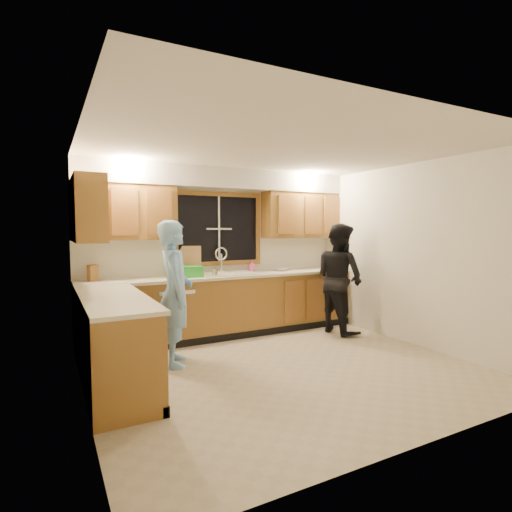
{
  "coord_description": "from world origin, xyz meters",
  "views": [
    {
      "loc": [
        -2.38,
        -3.85,
        1.61
      ],
      "look_at": [
        -0.0,
        0.65,
        1.25
      ],
      "focal_mm": 28.0,
      "sensor_mm": 36.0,
      "label": 1
    }
  ],
  "objects_px": {
    "dishwasher": "(171,314)",
    "bowl": "(281,269)",
    "stove": "(123,359)",
    "dish_crate": "(190,271)",
    "woman": "(339,278)",
    "knife_block": "(93,273)",
    "sink": "(226,278)",
    "soap_bottle": "(252,266)",
    "man": "(175,293)"
  },
  "relations": [
    {
      "from": "knife_block",
      "to": "dish_crate",
      "type": "distance_m",
      "value": 1.28
    },
    {
      "from": "man",
      "to": "bowl",
      "type": "bearing_deg",
      "value": -51.28
    },
    {
      "from": "stove",
      "to": "knife_block",
      "type": "distance_m",
      "value": 2.04
    },
    {
      "from": "man",
      "to": "woman",
      "type": "distance_m",
      "value": 2.68
    },
    {
      "from": "soap_bottle",
      "to": "bowl",
      "type": "bearing_deg",
      "value": -18.67
    },
    {
      "from": "woman",
      "to": "dish_crate",
      "type": "relative_size",
      "value": 5.07
    },
    {
      "from": "dishwasher",
      "to": "dish_crate",
      "type": "height_order",
      "value": "dish_crate"
    },
    {
      "from": "dish_crate",
      "to": "bowl",
      "type": "relative_size",
      "value": 1.7
    },
    {
      "from": "dishwasher",
      "to": "man",
      "type": "bearing_deg",
      "value": -102.85
    },
    {
      "from": "stove",
      "to": "man",
      "type": "height_order",
      "value": "man"
    },
    {
      "from": "stove",
      "to": "woman",
      "type": "bearing_deg",
      "value": 18.93
    },
    {
      "from": "sink",
      "to": "woman",
      "type": "bearing_deg",
      "value": -22.15
    },
    {
      "from": "man",
      "to": "woman",
      "type": "height_order",
      "value": "man"
    },
    {
      "from": "knife_block",
      "to": "dish_crate",
      "type": "height_order",
      "value": "knife_block"
    },
    {
      "from": "dishwasher",
      "to": "man",
      "type": "distance_m",
      "value": 1.02
    },
    {
      "from": "man",
      "to": "knife_block",
      "type": "height_order",
      "value": "man"
    },
    {
      "from": "sink",
      "to": "bowl",
      "type": "bearing_deg",
      "value": 2.08
    },
    {
      "from": "bowl",
      "to": "woman",
      "type": "bearing_deg",
      "value": -47.79
    },
    {
      "from": "sink",
      "to": "man",
      "type": "distance_m",
      "value": 1.39
    },
    {
      "from": "man",
      "to": "dish_crate",
      "type": "xyz_separation_m",
      "value": [
        0.48,
        0.89,
        0.15
      ]
    },
    {
      "from": "woman",
      "to": "knife_block",
      "type": "relative_size",
      "value": 7.96
    },
    {
      "from": "man",
      "to": "soap_bottle",
      "type": "xyz_separation_m",
      "value": [
        1.58,
        1.1,
        0.16
      ]
    },
    {
      "from": "knife_block",
      "to": "man",
      "type": "bearing_deg",
      "value": -75.62
    },
    {
      "from": "man",
      "to": "soap_bottle",
      "type": "bearing_deg",
      "value": -41.29
    },
    {
      "from": "dishwasher",
      "to": "man",
      "type": "xyz_separation_m",
      "value": [
        -0.2,
        -0.9,
        0.44
      ]
    },
    {
      "from": "dishwasher",
      "to": "bowl",
      "type": "height_order",
      "value": "bowl"
    },
    {
      "from": "man",
      "to": "soap_bottle",
      "type": "distance_m",
      "value": 1.93
    },
    {
      "from": "dishwasher",
      "to": "bowl",
      "type": "distance_m",
      "value": 1.91
    },
    {
      "from": "bowl",
      "to": "dishwasher",
      "type": "bearing_deg",
      "value": -178.42
    },
    {
      "from": "woman",
      "to": "soap_bottle",
      "type": "relative_size",
      "value": 9.18
    },
    {
      "from": "bowl",
      "to": "soap_bottle",
      "type": "bearing_deg",
      "value": 161.33
    },
    {
      "from": "dish_crate",
      "to": "stove",
      "type": "bearing_deg",
      "value": -124.29
    },
    {
      "from": "man",
      "to": "woman",
      "type": "bearing_deg",
      "value": -70.72
    },
    {
      "from": "soap_bottle",
      "to": "man",
      "type": "bearing_deg",
      "value": -145.08
    },
    {
      "from": "dishwasher",
      "to": "knife_block",
      "type": "distance_m",
      "value": 1.18
    },
    {
      "from": "man",
      "to": "stove",
      "type": "bearing_deg",
      "value": 154.57
    },
    {
      "from": "man",
      "to": "knife_block",
      "type": "xyz_separation_m",
      "value": [
        -0.79,
        1.04,
        0.17
      ]
    },
    {
      "from": "dishwasher",
      "to": "knife_block",
      "type": "height_order",
      "value": "knife_block"
    },
    {
      "from": "man",
      "to": "bowl",
      "type": "distance_m",
      "value": 2.25
    },
    {
      "from": "soap_bottle",
      "to": "sink",
      "type": "bearing_deg",
      "value": -159.99
    },
    {
      "from": "dish_crate",
      "to": "woman",
      "type": "bearing_deg",
      "value": -16.22
    },
    {
      "from": "stove",
      "to": "dish_crate",
      "type": "height_order",
      "value": "dish_crate"
    },
    {
      "from": "sink",
      "to": "soap_bottle",
      "type": "distance_m",
      "value": 0.58
    },
    {
      "from": "soap_bottle",
      "to": "bowl",
      "type": "xyz_separation_m",
      "value": [
        0.46,
        -0.16,
        -0.07
      ]
    },
    {
      "from": "dishwasher",
      "to": "knife_block",
      "type": "relative_size",
      "value": 3.88
    },
    {
      "from": "dishwasher",
      "to": "dish_crate",
      "type": "bearing_deg",
      "value": -1.36
    },
    {
      "from": "sink",
      "to": "knife_block",
      "type": "xyz_separation_m",
      "value": [
        -1.84,
        0.13,
        0.16
      ]
    },
    {
      "from": "stove",
      "to": "bowl",
      "type": "xyz_separation_m",
      "value": [
        2.78,
        1.86,
        0.49
      ]
    },
    {
      "from": "dish_crate",
      "to": "bowl",
      "type": "distance_m",
      "value": 1.56
    },
    {
      "from": "stove",
      "to": "soap_bottle",
      "type": "height_order",
      "value": "soap_bottle"
    }
  ]
}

